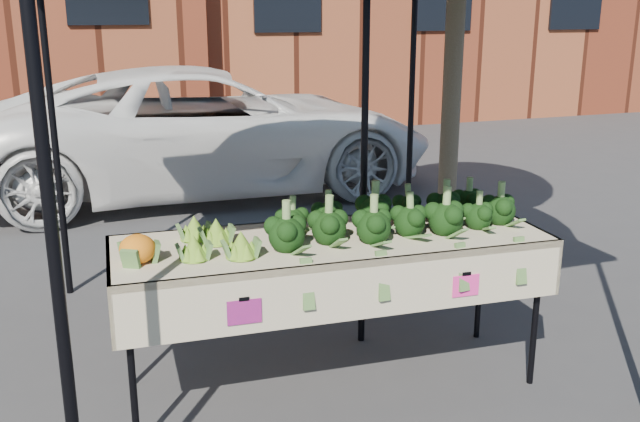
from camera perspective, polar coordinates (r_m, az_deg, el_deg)
The scene contains 7 objects.
ground at distance 4.35m, azimuth -0.26°, elevation -13.20°, with size 90.00×90.00×0.00m, color #353538.
table at distance 4.08m, azimuth 0.97°, elevation -8.18°, with size 2.44×0.93×0.90m.
canopy at distance 4.32m, azimuth -1.11°, elevation 5.98°, with size 3.16×3.16×2.74m, color black, non-canonical shape.
broccoli_heap at distance 4.04m, azimuth 5.65°, elevation 0.08°, with size 1.52×0.55×0.24m, color black.
romanesco_cluster at distance 3.75m, azimuth -8.74°, elevation -1.72°, with size 0.41×0.55×0.18m, color #8DB738.
cauliflower_pair at distance 3.62m, azimuth -14.45°, elevation -2.83°, with size 0.18×0.18×0.16m, color orange.
street_tree at distance 5.31m, azimuth 10.79°, elevation 14.39°, with size 2.03×2.03×4.00m, color #1E4C14, non-canonical shape.
Camera 1 is at (-1.28, -3.58, 2.10)m, focal length 39.87 mm.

